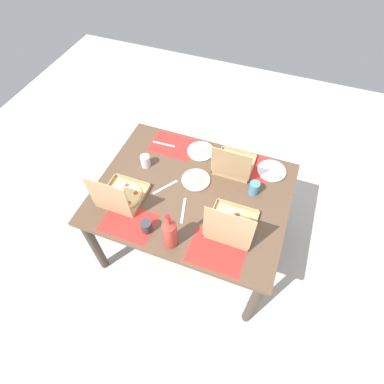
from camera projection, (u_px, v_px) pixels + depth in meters
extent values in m
plane|color=beige|center=(192.00, 241.00, 2.86)|extent=(6.00, 6.00, 0.00)
cylinder|color=#3F3328|center=(279.00, 198.00, 2.70)|extent=(0.07, 0.07, 0.73)
cylinder|color=#3F3328|center=(148.00, 160.00, 2.97)|extent=(0.07, 0.07, 0.73)
cylinder|color=#3F3328|center=(253.00, 303.00, 2.16)|extent=(0.07, 0.07, 0.73)
cylinder|color=#3F3328|center=(95.00, 245.00, 2.43)|extent=(0.07, 0.07, 0.73)
cube|color=brown|center=(192.00, 193.00, 2.26)|extent=(1.39, 1.08, 0.03)
cube|color=red|center=(247.00, 165.00, 2.40)|extent=(0.36, 0.26, 0.00)
cube|color=red|center=(173.00, 145.00, 2.54)|extent=(0.36, 0.26, 0.00)
cube|color=red|center=(217.00, 252.00, 1.96)|extent=(0.36, 0.26, 0.00)
cube|color=red|center=(128.00, 222.00, 2.10)|extent=(0.36, 0.26, 0.00)
cube|color=tan|center=(124.00, 196.00, 2.23)|extent=(0.29, 0.29, 0.01)
cube|color=tan|center=(142.00, 200.00, 2.18)|extent=(0.01, 0.29, 0.03)
cube|color=tan|center=(106.00, 189.00, 2.24)|extent=(0.01, 0.29, 0.03)
cube|color=tan|center=(133.00, 180.00, 2.29)|extent=(0.29, 0.01, 0.03)
cube|color=tan|center=(114.00, 210.00, 2.13)|extent=(0.29, 0.01, 0.03)
cylinder|color=#E0B76B|center=(124.00, 195.00, 2.22)|extent=(0.26, 0.26, 0.01)
cylinder|color=#EFD67F|center=(124.00, 195.00, 2.21)|extent=(0.23, 0.23, 0.00)
cylinder|color=red|center=(114.00, 192.00, 2.22)|extent=(0.03, 0.03, 0.00)
cylinder|color=red|center=(117.00, 199.00, 2.19)|extent=(0.03, 0.03, 0.00)
cylinder|color=red|center=(129.00, 203.00, 2.17)|extent=(0.03, 0.03, 0.00)
cylinder|color=red|center=(136.00, 193.00, 2.22)|extent=(0.03, 0.03, 0.00)
cylinder|color=red|center=(127.00, 185.00, 2.26)|extent=(0.03, 0.03, 0.00)
cube|color=tan|center=(108.00, 197.00, 2.00)|extent=(0.29, 0.02, 0.29)
cube|color=tan|center=(232.00, 225.00, 2.08)|extent=(0.31, 0.31, 0.01)
cube|color=tan|center=(254.00, 230.00, 2.04)|extent=(0.01, 0.31, 0.03)
cube|color=tan|center=(210.00, 217.00, 2.10)|extent=(0.01, 0.31, 0.03)
cube|color=tan|center=(238.00, 206.00, 2.15)|extent=(0.31, 0.01, 0.03)
cube|color=tan|center=(225.00, 242.00, 1.98)|extent=(0.31, 0.01, 0.03)
cylinder|color=#E0B76B|center=(232.00, 224.00, 2.07)|extent=(0.27, 0.27, 0.01)
cylinder|color=#EFD67F|center=(232.00, 223.00, 2.07)|extent=(0.24, 0.24, 0.00)
cylinder|color=red|center=(221.00, 221.00, 2.08)|extent=(0.03, 0.03, 0.00)
cylinder|color=red|center=(223.00, 230.00, 2.04)|extent=(0.03, 0.03, 0.00)
cylinder|color=red|center=(232.00, 229.00, 2.04)|extent=(0.03, 0.03, 0.00)
cylinder|color=red|center=(241.00, 229.00, 2.04)|extent=(0.03, 0.03, 0.00)
cylinder|color=red|center=(237.00, 223.00, 2.07)|extent=(0.03, 0.03, 0.00)
cylinder|color=red|center=(238.00, 214.00, 2.11)|extent=(0.03, 0.03, 0.00)
cylinder|color=red|center=(229.00, 215.00, 2.10)|extent=(0.03, 0.03, 0.00)
cube|color=tan|center=(228.00, 229.00, 1.85)|extent=(0.31, 0.01, 0.31)
cube|color=tan|center=(234.00, 165.00, 2.40)|extent=(0.29, 0.29, 0.01)
cube|color=tan|center=(252.00, 168.00, 2.36)|extent=(0.01, 0.29, 0.03)
cube|color=tan|center=(217.00, 159.00, 2.42)|extent=(0.01, 0.29, 0.03)
cube|color=tan|center=(239.00, 151.00, 2.47)|extent=(0.29, 0.01, 0.03)
cube|color=tan|center=(229.00, 177.00, 2.31)|extent=(0.29, 0.01, 0.03)
cylinder|color=#E0B76B|center=(234.00, 164.00, 2.40)|extent=(0.25, 0.25, 0.01)
cylinder|color=#EFD67F|center=(234.00, 164.00, 2.39)|extent=(0.23, 0.23, 0.00)
cylinder|color=red|center=(223.00, 161.00, 2.40)|extent=(0.03, 0.03, 0.00)
cylinder|color=red|center=(229.00, 166.00, 2.37)|extent=(0.03, 0.03, 0.00)
cylinder|color=red|center=(236.00, 168.00, 2.36)|extent=(0.03, 0.03, 0.00)
cylinder|color=red|center=(238.00, 165.00, 2.38)|extent=(0.03, 0.03, 0.00)
cylinder|color=red|center=(238.00, 161.00, 2.40)|extent=(0.03, 0.03, 0.00)
cylinder|color=red|center=(233.00, 155.00, 2.44)|extent=(0.03, 0.03, 0.00)
cube|color=tan|center=(231.00, 165.00, 2.17)|extent=(0.29, 0.04, 0.29)
cylinder|color=white|center=(271.00, 171.00, 2.36)|extent=(0.21, 0.21, 0.01)
cylinder|color=white|center=(272.00, 171.00, 2.36)|extent=(0.22, 0.22, 0.01)
cylinder|color=white|center=(196.00, 180.00, 2.31)|extent=(0.20, 0.20, 0.01)
cylinder|color=white|center=(196.00, 180.00, 2.30)|extent=(0.21, 0.21, 0.01)
cylinder|color=#E0B76B|center=(199.00, 180.00, 2.29)|extent=(0.09, 0.09, 0.01)
cylinder|color=#EFD67F|center=(199.00, 179.00, 2.29)|extent=(0.07, 0.07, 0.00)
cylinder|color=white|center=(201.00, 152.00, 2.49)|extent=(0.21, 0.21, 0.01)
cylinder|color=white|center=(201.00, 151.00, 2.48)|extent=(0.22, 0.22, 0.01)
cylinder|color=#E0B76B|center=(200.00, 148.00, 2.49)|extent=(0.09, 0.09, 0.01)
cylinder|color=#EFD67F|center=(200.00, 148.00, 2.49)|extent=(0.07, 0.07, 0.00)
cylinder|color=#B2382D|center=(170.00, 235.00, 1.92)|extent=(0.09, 0.09, 0.22)
cone|color=#B2382D|center=(169.00, 224.00, 1.81)|extent=(0.09, 0.09, 0.04)
cylinder|color=#B2382D|center=(168.00, 220.00, 1.78)|extent=(0.03, 0.03, 0.06)
cylinder|color=red|center=(168.00, 217.00, 1.75)|extent=(0.03, 0.03, 0.01)
cylinder|color=teal|center=(254.00, 188.00, 2.21)|extent=(0.07, 0.07, 0.10)
cylinder|color=silver|center=(145.00, 161.00, 2.37)|extent=(0.07, 0.07, 0.10)
cylinder|color=#333338|center=(146.00, 226.00, 2.02)|extent=(0.08, 0.08, 0.09)
cube|color=#B7B7BC|center=(183.00, 210.00, 2.15)|extent=(0.07, 0.21, 0.00)
cube|color=#B7B7BC|center=(164.00, 144.00, 2.54)|extent=(0.19, 0.02, 0.00)
cube|color=#B7B7BC|center=(165.00, 187.00, 2.27)|extent=(0.13, 0.18, 0.00)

